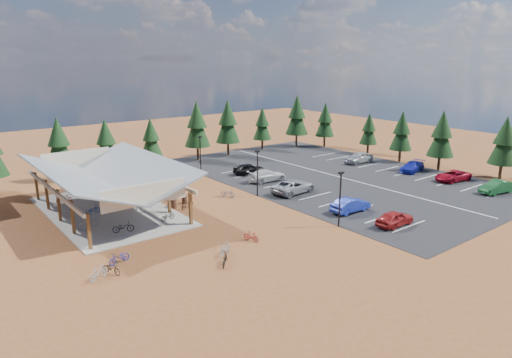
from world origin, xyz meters
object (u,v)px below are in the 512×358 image
at_px(bike_0, 123,227).
at_px(car_8, 359,158).
at_px(bike_6, 121,196).
at_px(bike_10, 119,257).
at_px(bike_13, 225,249).
at_px(bike_16, 188,204).
at_px(bike_9, 98,272).
at_px(bike_4, 168,216).
at_px(bike_5, 143,203).
at_px(bike_3, 64,199).
at_px(car_6, 453,176).
at_px(trash_bin_0, 174,204).
at_px(car_4, 249,169).
at_px(trash_bin_1, 184,199).
at_px(car_7, 412,167).
at_px(bike_8, 112,268).
at_px(lamp_post_1, 257,170).
at_px(car_1, 350,205).
at_px(bike_14, 227,193).
at_px(car_0, 395,218).
at_px(bike_2, 92,210).
at_px(bike_15, 164,192).
at_px(bike_pavilion, 105,174).
at_px(bike_1, 89,222).
at_px(car_2, 294,186).
at_px(car_3, 267,175).
at_px(lamp_post_2, 200,153).
at_px(lamp_post_0, 340,195).
at_px(car_5, 497,187).
at_px(bike_11, 251,236).
at_px(bike_12, 225,259).

relative_size(bike_0, car_8, 0.39).
distance_m(bike_6, bike_10, 16.05).
height_order(bike_13, bike_16, bike_13).
height_order(bike_9, car_8, car_8).
distance_m(bike_4, bike_5, 4.64).
height_order(bike_3, car_6, car_6).
relative_size(trash_bin_0, bike_10, 0.51).
bearing_deg(car_4, trash_bin_1, 124.42).
height_order(bike_4, car_7, car_7).
bearing_deg(bike_8, lamp_post_1, -0.73).
height_order(bike_0, car_1, car_1).
bearing_deg(bike_10, bike_14, 105.68).
bearing_deg(car_8, bike_10, -73.98).
distance_m(bike_13, car_0, 16.35).
height_order(bike_2, bike_15, bike_2).
xyz_separation_m(bike_pavilion, bike_1, (-3.07, -3.58, -3.16)).
bearing_deg(bike_16, car_6, 45.54).
xyz_separation_m(car_2, car_7, (19.44, -2.39, -0.09)).
bearing_deg(car_3, bike_1, 104.10).
distance_m(bike_pavilion, car_2, 20.29).
bearing_deg(lamp_post_2, bike_1, -149.65).
xyz_separation_m(trash_bin_0, trash_bin_1, (1.60, 0.65, 0.00)).
height_order(trash_bin_0, car_4, car_4).
height_order(bike_16, car_2, car_2).
bearing_deg(bike_pavilion, car_4, 9.65).
height_order(lamp_post_0, bike_15, lamp_post_0).
distance_m(bike_16, car_2, 12.48).
bearing_deg(car_5, bike_4, -102.90).
height_order(bike_8, bike_14, bike_14).
height_order(trash_bin_0, car_3, car_3).
bearing_deg(bike_11, lamp_post_1, 31.09).
relative_size(lamp_post_0, bike_4, 3.32).
bearing_deg(bike_5, bike_15, -62.25).
relative_size(bike_pavilion, bike_16, 10.44).
bearing_deg(lamp_post_2, car_2, -73.85).
distance_m(bike_10, bike_11, 10.67).
xyz_separation_m(bike_12, car_1, (16.61, 2.27, 0.29)).
relative_size(bike_6, car_4, 0.40).
height_order(bike_9, bike_12, bike_9).
relative_size(lamp_post_1, car_3, 1.03).
relative_size(bike_10, car_2, 0.31).
bearing_deg(bike_1, trash_bin_0, -91.21).
relative_size(bike_1, bike_13, 1.14).
bearing_deg(bike_0, car_1, -93.83).
distance_m(bike_0, car_4, 23.56).
relative_size(bike_11, bike_15, 1.00).
bearing_deg(bike_pavilion, bike_15, 12.69).
bearing_deg(car_1, car_3, -1.69).
relative_size(trash_bin_1, bike_6, 0.54).
relative_size(lamp_post_2, bike_5, 2.80).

